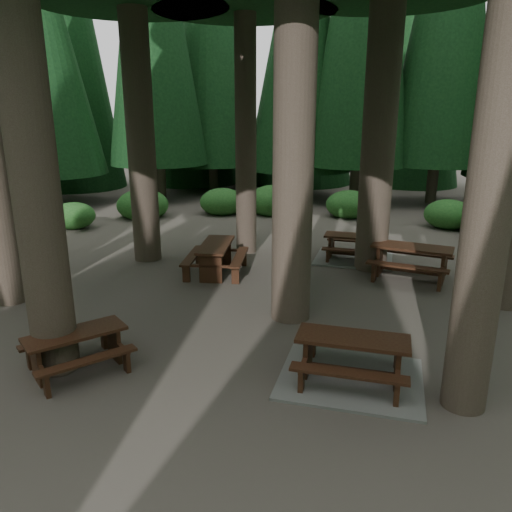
% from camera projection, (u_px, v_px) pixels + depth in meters
% --- Properties ---
extents(ground, '(80.00, 80.00, 0.00)m').
position_uv_depth(ground, '(253.00, 317.00, 10.99)').
color(ground, '#554C45').
rests_on(ground, ground).
extents(picnic_table_a, '(2.39, 1.99, 0.80)m').
position_uv_depth(picnic_table_a, '(351.00, 365.00, 8.35)').
color(picnic_table_a, gray).
rests_on(picnic_table_a, ground).
extents(picnic_table_b, '(1.84, 2.16, 0.85)m').
position_uv_depth(picnic_table_b, '(216.00, 254.00, 13.70)').
color(picnic_table_b, '#35140F').
rests_on(picnic_table_b, ground).
extents(picnic_table_c, '(2.32, 1.93, 0.77)m').
position_uv_depth(picnic_table_c, '(354.00, 251.00, 15.04)').
color(picnic_table_c, gray).
rests_on(picnic_table_c, ground).
extents(picnic_table_d, '(2.35, 2.03, 0.89)m').
position_uv_depth(picnic_table_d, '(411.00, 257.00, 13.32)').
color(picnic_table_d, '#35140F').
rests_on(picnic_table_d, ground).
extents(picnic_table_e, '(2.10, 2.14, 0.72)m').
position_uv_depth(picnic_table_e, '(76.00, 345.00, 8.62)').
color(picnic_table_e, '#35140F').
rests_on(picnic_table_e, ground).
extents(shrub_ring, '(23.86, 24.64, 1.49)m').
position_uv_depth(shrub_ring, '(291.00, 291.00, 11.41)').
color(shrub_ring, '#216122').
rests_on(shrub_ring, ground).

